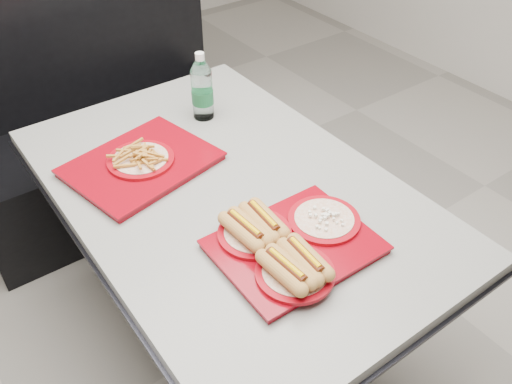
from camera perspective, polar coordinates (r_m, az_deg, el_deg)
ground at (r=2.20m, az=-2.31°, el=-14.83°), size 6.00×6.00×0.00m
diner_table at (r=1.76m, az=-2.79°, el=-3.59°), size 0.92×1.42×0.75m
booth_bench at (r=2.67m, az=-15.94°, el=6.61°), size 1.30×0.57×1.35m
tray_near at (r=1.42m, az=3.48°, el=-5.38°), size 0.43×0.37×0.09m
tray_far at (r=1.75m, az=-12.01°, el=3.20°), size 0.49×0.42×0.09m
water_bottle at (r=1.94m, az=-5.69°, el=10.63°), size 0.08×0.08×0.25m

